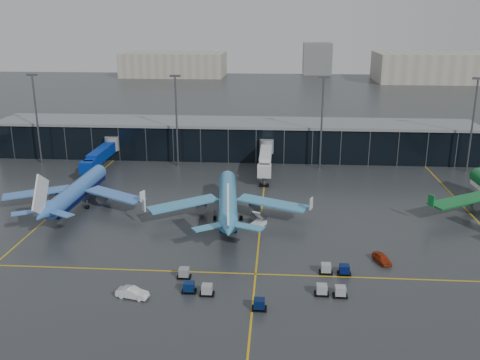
# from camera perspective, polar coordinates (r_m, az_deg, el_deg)

# --- Properties ---
(ground) EXTENTS (600.00, 600.00, 0.00)m
(ground) POSITION_cam_1_polar(r_m,az_deg,el_deg) (104.17, -3.48, -6.03)
(ground) COLOR #282B2D
(ground) RESTS_ON ground
(terminal_pier) EXTENTS (142.00, 17.00, 10.70)m
(terminal_pier) POSITION_cam_1_polar(r_m,az_deg,el_deg) (161.36, -0.64, 4.46)
(terminal_pier) COLOR black
(terminal_pier) RESTS_ON ground
(jet_bridges) EXTENTS (94.00, 27.50, 7.20)m
(jet_bridges) POSITION_cam_1_polar(r_m,az_deg,el_deg) (150.49, -14.67, 2.61)
(jet_bridges) COLOR #595B60
(jet_bridges) RESTS_ON ground
(flood_masts) EXTENTS (203.00, 0.50, 25.50)m
(flood_masts) POSITION_cam_1_polar(r_m,az_deg,el_deg) (147.58, 0.91, 6.58)
(flood_masts) COLOR #595B60
(flood_masts) RESTS_ON ground
(distant_hangars) EXTENTS (260.00, 71.00, 22.00)m
(distant_hangars) POSITION_cam_1_polar(r_m,az_deg,el_deg) (368.15, 10.09, 11.94)
(distant_hangars) COLOR #B2AD99
(distant_hangars) RESTS_ON ground
(taxi_lines) EXTENTS (220.00, 120.00, 0.02)m
(taxi_lines) POSITION_cam_1_polar(r_m,az_deg,el_deg) (113.18, 2.26, -4.06)
(taxi_lines) COLOR gold
(taxi_lines) RESTS_ON ground
(airliner_arkefly) EXTENTS (34.54, 39.15, 11.84)m
(airliner_arkefly) POSITION_cam_1_polar(r_m,az_deg,el_deg) (123.85, -17.03, -0.04)
(airliner_arkefly) COLOR #3C71C6
(airliner_arkefly) RESTS_ON ground
(airliner_klm_near) EXTENTS (39.06, 43.45, 12.34)m
(airliner_klm_near) POSITION_cam_1_polar(r_m,az_deg,el_deg) (111.92, -1.31, -0.95)
(airliner_klm_near) COLOR #3A8FC0
(airliner_klm_near) RESTS_ON ground
(baggage_carts) EXTENTS (28.37, 13.79, 1.70)m
(baggage_carts) POSITION_cam_1_polar(r_m,az_deg,el_deg) (85.19, 3.42, -11.05)
(baggage_carts) COLOR black
(baggage_carts) RESTS_ON ground
(mobile_airstair) EXTENTS (3.30, 3.81, 3.45)m
(mobile_airstair) POSITION_cam_1_polar(r_m,az_deg,el_deg) (108.92, 2.01, -4.50)
(mobile_airstair) COLOR silver
(mobile_airstair) RESTS_ON ground
(service_van_red) EXTENTS (3.20, 4.92, 1.56)m
(service_van_red) POSITION_cam_1_polar(r_m,az_deg,el_deg) (96.51, 14.90, -8.07)
(service_van_red) COLOR #98280B
(service_van_red) RESTS_ON ground
(service_van_white) EXTENTS (5.27, 2.75, 1.65)m
(service_van_white) POSITION_cam_1_polar(r_m,az_deg,el_deg) (84.17, -11.40, -11.71)
(service_van_white) COLOR silver
(service_van_white) RESTS_ON ground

